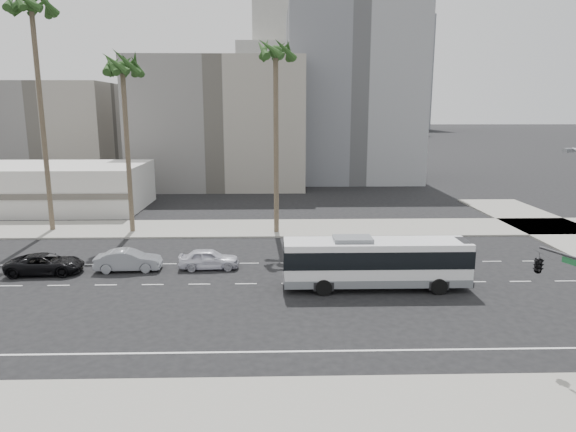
{
  "coord_description": "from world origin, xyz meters",
  "views": [
    {
      "loc": [
        -4.09,
        -31.48,
        11.09
      ],
      "look_at": [
        -3.17,
        4.0,
        3.64
      ],
      "focal_mm": 31.86,
      "sensor_mm": 36.0,
      "label": 1
    }
  ],
  "objects_px": {
    "car_b": "(128,260)",
    "palm_mid": "(122,71)",
    "car_a": "(209,259)",
    "city_bus": "(376,261)",
    "car_c": "(45,264)",
    "traffic_signal": "(544,266)",
    "palm_far": "(31,10)",
    "palm_near": "(276,56)"
  },
  "relations": [
    {
      "from": "car_c",
      "to": "palm_far",
      "type": "distance_m",
      "value": 23.02
    },
    {
      "from": "traffic_signal",
      "to": "palm_far",
      "type": "relative_size",
      "value": 0.25
    },
    {
      "from": "car_c",
      "to": "city_bus",
      "type": "bearing_deg",
      "value": -102.22
    },
    {
      "from": "city_bus",
      "to": "car_a",
      "type": "bearing_deg",
      "value": 158.7
    },
    {
      "from": "car_a",
      "to": "traffic_signal",
      "type": "bearing_deg",
      "value": -132.85
    },
    {
      "from": "car_c",
      "to": "palm_near",
      "type": "height_order",
      "value": "palm_near"
    },
    {
      "from": "car_c",
      "to": "traffic_signal",
      "type": "height_order",
      "value": "traffic_signal"
    },
    {
      "from": "car_c",
      "to": "palm_mid",
      "type": "distance_m",
      "value": 18.21
    },
    {
      "from": "car_a",
      "to": "palm_near",
      "type": "xyz_separation_m",
      "value": [
        4.83,
        10.4,
        14.78
      ]
    },
    {
      "from": "traffic_signal",
      "to": "city_bus",
      "type": "bearing_deg",
      "value": 99.75
    },
    {
      "from": "car_a",
      "to": "car_b",
      "type": "bearing_deg",
      "value": 90.74
    },
    {
      "from": "palm_mid",
      "to": "car_a",
      "type": "bearing_deg",
      "value": -52.76
    },
    {
      "from": "city_bus",
      "to": "palm_mid",
      "type": "xyz_separation_m",
      "value": [
        -19.35,
        15.27,
        12.53
      ]
    },
    {
      "from": "car_a",
      "to": "palm_near",
      "type": "bearing_deg",
      "value": -27.44
    },
    {
      "from": "car_b",
      "to": "palm_mid",
      "type": "distance_m",
      "value": 17.84
    },
    {
      "from": "city_bus",
      "to": "palm_far",
      "type": "distance_m",
      "value": 35.95
    },
    {
      "from": "car_b",
      "to": "traffic_signal",
      "type": "bearing_deg",
      "value": -124.91
    },
    {
      "from": "car_c",
      "to": "palm_mid",
      "type": "relative_size",
      "value": 0.32
    },
    {
      "from": "car_b",
      "to": "palm_mid",
      "type": "relative_size",
      "value": 0.29
    },
    {
      "from": "city_bus",
      "to": "traffic_signal",
      "type": "height_order",
      "value": "traffic_signal"
    },
    {
      "from": "traffic_signal",
      "to": "palm_far",
      "type": "distance_m",
      "value": 43.89
    },
    {
      "from": "car_b",
      "to": "palm_mid",
      "type": "xyz_separation_m",
      "value": [
        -2.78,
        11.29,
        13.53
      ]
    },
    {
      "from": "palm_near",
      "to": "palm_mid",
      "type": "relative_size",
      "value": 1.08
    },
    {
      "from": "city_bus",
      "to": "palm_mid",
      "type": "relative_size",
      "value": 0.73
    },
    {
      "from": "car_b",
      "to": "car_a",
      "type": "bearing_deg",
      "value": -89.88
    },
    {
      "from": "car_a",
      "to": "palm_near",
      "type": "distance_m",
      "value": 18.71
    },
    {
      "from": "palm_mid",
      "to": "palm_near",
      "type": "bearing_deg",
      "value": -2.52
    },
    {
      "from": "traffic_signal",
      "to": "car_a",
      "type": "bearing_deg",
      "value": 120.2
    },
    {
      "from": "city_bus",
      "to": "car_a",
      "type": "distance_m",
      "value": 11.86
    },
    {
      "from": "car_c",
      "to": "palm_far",
      "type": "relative_size",
      "value": 0.24
    },
    {
      "from": "city_bus",
      "to": "car_c",
      "type": "distance_m",
      "value": 22.35
    },
    {
      "from": "palm_near",
      "to": "traffic_signal",
      "type": "bearing_deg",
      "value": -64.57
    },
    {
      "from": "car_a",
      "to": "palm_mid",
      "type": "relative_size",
      "value": 0.27
    },
    {
      "from": "car_a",
      "to": "traffic_signal",
      "type": "distance_m",
      "value": 21.8
    },
    {
      "from": "traffic_signal",
      "to": "palm_near",
      "type": "distance_m",
      "value": 29.1
    },
    {
      "from": "car_a",
      "to": "city_bus",
      "type": "bearing_deg",
      "value": -113.85
    },
    {
      "from": "car_b",
      "to": "car_c",
      "type": "xyz_separation_m",
      "value": [
        -5.5,
        -0.54,
        -0.05
      ]
    },
    {
      "from": "city_bus",
      "to": "palm_far",
      "type": "height_order",
      "value": "palm_far"
    },
    {
      "from": "car_b",
      "to": "palm_near",
      "type": "xyz_separation_m",
      "value": [
        10.39,
        10.71,
        14.76
      ]
    },
    {
      "from": "car_a",
      "to": "car_c",
      "type": "xyz_separation_m",
      "value": [
        -11.06,
        -0.86,
        -0.02
      ]
    },
    {
      "from": "traffic_signal",
      "to": "palm_far",
      "type": "xyz_separation_m",
      "value": [
        -32.31,
        25.69,
        14.9
      ]
    },
    {
      "from": "car_c",
      "to": "car_a",
      "type": "bearing_deg",
      "value": -88.94
    }
  ]
}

